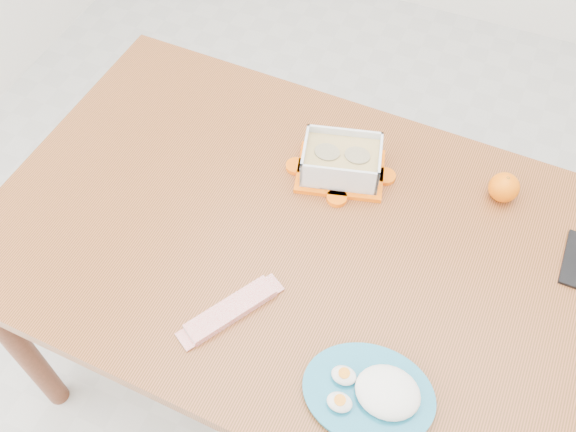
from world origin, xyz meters
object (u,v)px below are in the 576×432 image
at_px(orange_fruit, 504,187).
at_px(rice_plate, 375,392).
at_px(food_container, 341,161).
at_px(dining_table, 288,254).

distance_m(orange_fruit, rice_plate, 0.57).
height_order(food_container, rice_plate, food_container).
height_order(orange_fruit, rice_plate, orange_fruit).
xyz_separation_m(food_container, rice_plate, (0.24, -0.48, -0.02)).
height_order(food_container, orange_fruit, food_container).
relative_size(food_container, rice_plate, 0.86).
bearing_deg(rice_plate, orange_fruit, 71.82).
relative_size(dining_table, food_container, 5.78).
height_order(dining_table, rice_plate, rice_plate).
relative_size(food_container, orange_fruit, 3.40).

